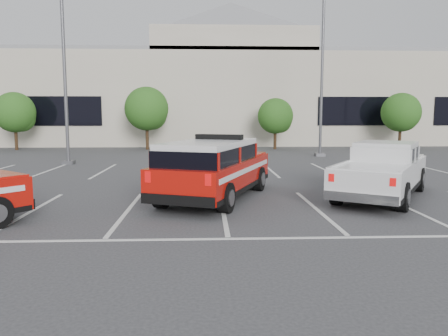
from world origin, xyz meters
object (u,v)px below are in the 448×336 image
(light_pole_left, at_px, (64,68))
(convention_building, at_px, (212,94))
(tree_mid_left, at_px, (148,110))
(light_pole_mid, at_px, (322,76))
(white_pickup, at_px, (382,176))
(tree_left, at_px, (16,114))
(tree_right, at_px, (402,114))
(tree_mid_right, at_px, (276,117))
(fire_chief_suv, at_px, (214,173))

(light_pole_left, bearing_deg, convention_building, 67.61)
(convention_building, distance_m, tree_mid_left, 11.19)
(tree_mid_left, xyz_separation_m, light_pole_mid, (11.91, -6.05, 2.14))
(white_pickup, bearing_deg, tree_left, 167.72)
(tree_right, bearing_deg, convention_building, 146.63)
(tree_right, xyz_separation_m, light_pole_left, (-23.09, -10.05, 2.41))
(tree_mid_right, bearing_deg, fire_chief_suv, -104.63)
(convention_building, xyz_separation_m, fire_chief_suv, (-0.39, -30.14, -3.87))
(tree_mid_left, bearing_deg, convention_building, 62.60)
(convention_building, bearing_deg, tree_right, -33.37)
(convention_building, bearing_deg, fire_chief_suv, -90.75)
(convention_building, distance_m, white_pickup, 30.77)
(tree_mid_left, xyz_separation_m, tree_mid_right, (10.00, -0.00, -0.54))
(convention_building, bearing_deg, tree_mid_right, -63.43)
(light_pole_left, distance_m, light_pole_mid, 15.52)
(convention_building, height_order, light_pole_mid, convention_building)
(tree_left, bearing_deg, fire_chief_suv, -54.13)
(tree_mid_right, bearing_deg, convention_building, 116.57)
(tree_mid_right, height_order, white_pickup, tree_mid_right)
(convention_building, distance_m, tree_left, 18.11)
(tree_mid_left, distance_m, tree_mid_right, 10.01)
(light_pole_mid, xyz_separation_m, white_pickup, (-1.70, -14.21, -4.47))
(light_pole_mid, height_order, white_pickup, light_pole_mid)
(tree_right, height_order, fire_chief_suv, tree_right)
(tree_mid_left, bearing_deg, tree_mid_right, -0.00)
(convention_building, relative_size, tree_left, 13.58)
(tree_left, height_order, tree_mid_left, tree_mid_left)
(tree_mid_right, distance_m, tree_right, 10.00)
(tree_mid_right, xyz_separation_m, fire_chief_suv, (-5.30, -20.32, -1.66))
(tree_mid_left, relative_size, light_pole_left, 0.47)
(white_pickup, bearing_deg, convention_building, 132.45)
(tree_right, bearing_deg, light_pole_left, -156.49)
(convention_building, height_order, white_pickup, convention_building)
(tree_mid_left, relative_size, white_pickup, 0.80)
(tree_mid_right, relative_size, fire_chief_suv, 0.64)
(tree_right, xyz_separation_m, light_pole_mid, (-8.09, -6.05, 2.41))
(tree_left, xyz_separation_m, tree_mid_left, (10.00, 0.00, 0.27))
(tree_mid_left, bearing_deg, fire_chief_suv, -76.99)
(tree_left, bearing_deg, white_pickup, -45.06)
(tree_mid_right, relative_size, light_pole_mid, 0.39)
(tree_left, relative_size, tree_right, 1.00)
(light_pole_left, bearing_deg, tree_mid_right, 37.50)
(tree_mid_left, height_order, tree_mid_right, tree_mid_left)
(tree_left, height_order, light_pole_mid, light_pole_mid)
(tree_mid_right, distance_m, light_pole_left, 16.72)
(convention_building, xyz_separation_m, tree_mid_right, (4.91, -9.82, -2.22))
(tree_mid_right, height_order, light_pole_left, light_pole_left)
(tree_mid_right, xyz_separation_m, white_pickup, (0.21, -20.26, -1.79))
(light_pole_left, xyz_separation_m, light_pole_mid, (15.00, 4.00, 0.00))
(light_pole_left, height_order, fire_chief_suv, light_pole_left)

